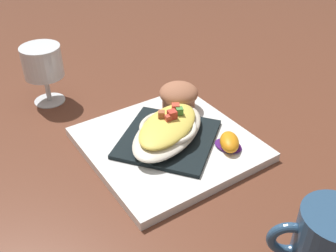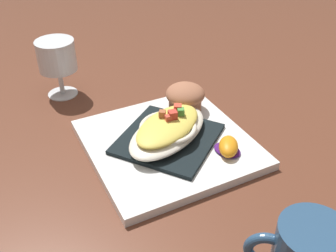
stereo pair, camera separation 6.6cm
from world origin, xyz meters
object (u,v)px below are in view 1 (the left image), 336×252
at_px(muffin, 179,96).
at_px(stemmed_glass, 43,65).
at_px(gratin_dish, 168,129).
at_px(square_plate, 168,144).
at_px(coffee_mug, 327,245).
at_px(orange_garnish, 229,143).

distance_m(muffin, stemmed_glass, 0.27).
distance_m(gratin_dish, muffin, 0.10).
bearing_deg(stemmed_glass, square_plate, -79.02).
bearing_deg(stemmed_glass, muffin, -58.09).
bearing_deg(coffee_mug, stemmed_glass, 91.16).
xyz_separation_m(square_plate, stemmed_glass, (-0.06, 0.29, 0.07)).
bearing_deg(muffin, stemmed_glass, 121.91).
bearing_deg(orange_garnish, coffee_mug, -115.01).
bearing_deg(square_plate, coffee_mug, -98.24).
bearing_deg(muffin, coffee_mug, -110.20).
distance_m(gratin_dish, orange_garnish, 0.10).
height_order(orange_garnish, stemmed_glass, stemmed_glass).
relative_size(gratin_dish, muffin, 2.69).
bearing_deg(coffee_mug, muffin, 69.80).
distance_m(orange_garnish, coffee_mug, 0.24).
bearing_deg(orange_garnish, square_plate, 122.69).
relative_size(square_plate, muffin, 3.62).
height_order(muffin, stemmed_glass, stemmed_glass).
xyz_separation_m(square_plate, coffee_mug, (-0.04, -0.30, 0.03)).
bearing_deg(muffin, gratin_dish, -147.44).
bearing_deg(muffin, orange_garnish, -102.47).
distance_m(gratin_dish, coffee_mug, 0.30).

